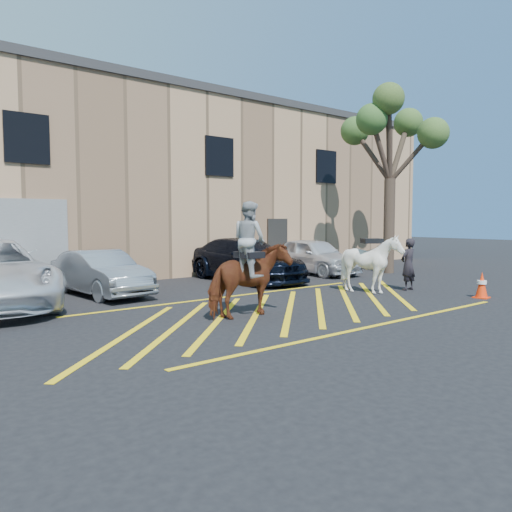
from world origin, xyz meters
TOP-DOWN VIEW (x-y plane):
  - ground at (0.00, 0.00)m, footprint 90.00×90.00m
  - car_silver_sedan at (-2.72, 4.69)m, footprint 1.68×4.03m
  - car_blue_suv at (2.61, 4.79)m, footprint 2.18×5.20m
  - car_white_suv at (6.08, 4.85)m, footprint 1.91×4.29m
  - handler at (5.04, -0.20)m, footprint 0.59×0.40m
  - warehouse at (-0.01, 11.99)m, footprint 32.42×10.20m
  - hatching_zone at (-0.00, -0.30)m, footprint 12.60×5.12m
  - mounted_bay at (-1.36, -0.44)m, footprint 1.99×0.98m
  - saddled_white at (3.65, 0.10)m, footprint 2.01×2.07m
  - traffic_cone at (5.32, -2.38)m, footprint 0.42×0.42m
  - tree at (8.68, 3.18)m, footprint 3.99×4.37m

SIDE VIEW (x-z plane):
  - ground at x=0.00m, z-range 0.00..0.00m
  - hatching_zone at x=0.00m, z-range 0.00..0.01m
  - traffic_cone at x=5.32m, z-range 0.00..0.73m
  - car_silver_sedan at x=-2.72m, z-range 0.00..1.30m
  - car_white_suv at x=6.08m, z-range 0.00..1.43m
  - car_blue_suv at x=2.61m, z-range 0.00..1.50m
  - handler at x=5.04m, z-range 0.00..1.60m
  - saddled_white at x=3.65m, z-range 0.01..1.74m
  - mounted_bay at x=-1.36m, z-range -0.25..2.33m
  - warehouse at x=-0.01m, z-range 0.00..7.30m
  - tree at x=8.68m, z-range 2.04..9.35m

